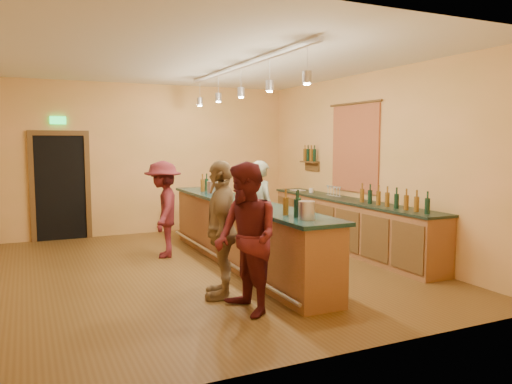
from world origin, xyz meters
name	(u,v)px	position (x,y,z in m)	size (l,w,h in m)	color
floor	(196,270)	(0.00, 0.00, 0.00)	(7.00, 7.00, 0.00)	brown
ceiling	(193,59)	(0.00, 0.00, 3.20)	(6.50, 7.00, 0.02)	silver
wall_back	(144,159)	(0.00, 3.50, 1.60)	(6.50, 0.02, 3.20)	tan
wall_front	(318,185)	(0.00, -3.50, 1.60)	(6.50, 0.02, 3.20)	tan
wall_right	(369,163)	(3.25, 0.00, 1.60)	(0.02, 7.00, 3.20)	tan
doorway	(60,184)	(-1.70, 3.47, 1.13)	(1.15, 0.09, 2.48)	black
tapestry	(355,149)	(3.23, 0.40, 1.85)	(0.03, 1.40, 1.60)	maroon
bottle_shelf	(310,156)	(3.17, 1.90, 1.67)	(0.17, 0.55, 0.54)	#503318
back_counter	(349,224)	(2.97, 0.18, 0.49)	(0.60, 4.55, 1.27)	brown
tasting_bar	(241,228)	(0.77, 0.00, 0.61)	(0.73, 5.10, 1.38)	brown
pendant_track	(241,77)	(0.77, 0.00, 2.98)	(0.11, 4.60, 0.50)	silver
bartender	(261,209)	(1.32, 0.42, 0.83)	(0.61, 0.40, 1.66)	gray
customer_a	(246,239)	(-0.07, -2.10, 0.88)	(0.85, 0.67, 1.76)	#59191E
customer_b	(221,229)	(-0.11, -1.39, 0.88)	(1.03, 0.43, 1.75)	#997A51
customer_c	(163,209)	(-0.21, 1.12, 0.83)	(1.07, 0.61, 1.66)	#59191E
bar_stool	(257,218)	(1.75, 1.52, 0.48)	(0.31, 0.31, 0.63)	#966244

